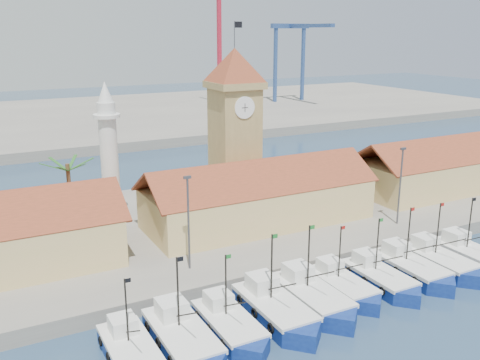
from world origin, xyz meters
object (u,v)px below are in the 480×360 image
boat_0 (132,355)px  clock_tower (235,126)px  boat_5 (344,287)px  minaret (109,153)px

boat_0 → clock_tower: (20.62, 23.97, 11.27)m
boat_0 → boat_5: boat_0 is taller
clock_tower → minaret: clock_tower is taller
boat_0 → clock_tower: clock_tower is taller
boat_0 → clock_tower: bearing=49.3°
boat_0 → minaret: (5.62, 25.97, 9.04)m
clock_tower → boat_5: bearing=-91.4°
boat_5 → clock_tower: (0.57, 22.66, 11.27)m
boat_5 → clock_tower: 25.31m
boat_5 → minaret: (-14.43, 24.66, 9.04)m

